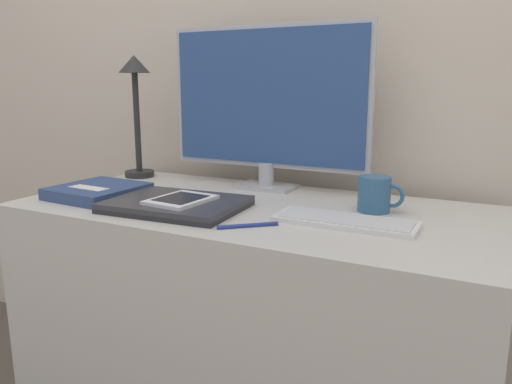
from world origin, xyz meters
TOP-DOWN VIEW (x-y plane):
  - wall_back at (0.00, 0.58)m, footprint 3.60×0.05m
  - desk at (0.00, 0.19)m, footprint 1.23×0.60m
  - monitor at (-0.06, 0.41)m, footprint 0.63×0.11m
  - keyboard at (0.27, 0.13)m, footprint 0.33×0.12m
  - laptop at (-0.16, 0.07)m, footprint 0.35×0.27m
  - ereader at (-0.13, 0.06)m, footprint 0.14×0.17m
  - desk_lamp at (-0.54, 0.39)m, footprint 0.10×0.10m
  - notebook at (-0.44, 0.09)m, footprint 0.23×0.24m
  - coffee_mug at (0.30, 0.28)m, footprint 0.12×0.08m
  - pen at (0.08, 0.01)m, footprint 0.11×0.10m

SIDE VIEW (x-z plane):
  - desk at x=0.00m, z-range 0.00..0.75m
  - pen at x=0.08m, z-range 0.75..0.76m
  - keyboard at x=0.27m, z-range 0.75..0.77m
  - laptop at x=-0.16m, z-range 0.75..0.78m
  - notebook at x=-0.44m, z-range 0.75..0.78m
  - ereader at x=-0.13m, z-range 0.78..0.79m
  - coffee_mug at x=0.30m, z-range 0.75..0.84m
  - monitor at x=-0.06m, z-range 0.77..1.25m
  - desk_lamp at x=-0.54m, z-range 0.82..1.23m
  - wall_back at x=0.00m, z-range 0.00..2.40m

